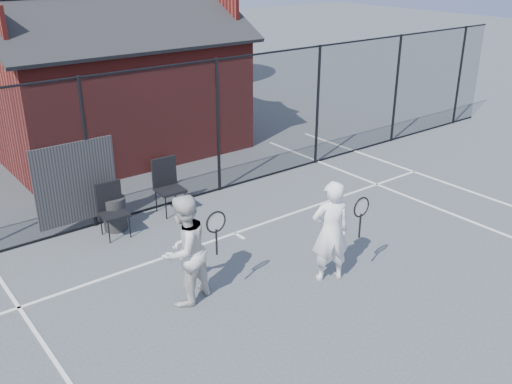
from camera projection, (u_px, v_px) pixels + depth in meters
ground at (347, 303)px, 8.92m from camera, size 80.00×80.00×0.00m
court_lines at (416, 345)px, 7.95m from camera, size 11.02×18.00×0.01m
fence at (166, 141)px, 11.82m from camera, size 22.04×3.00×3.00m
clubhouse at (118, 92)px, 15.12m from camera, size 6.50×4.36×4.19m
player_front at (331, 231)px, 9.24m from camera, size 0.84×0.69×1.76m
player_back at (184, 250)px, 8.64m from camera, size 1.05×0.91×1.78m
chair_left at (114, 212)px, 10.80m from camera, size 0.53×0.55×1.03m
chair_right at (170, 188)px, 11.76m from camera, size 0.57×0.59×1.13m
waste_bin at (115, 213)px, 11.15m from camera, size 0.53×0.53×0.67m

